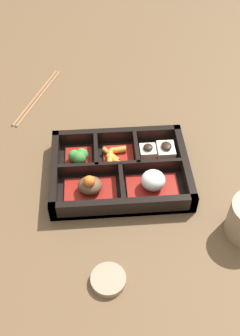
{
  "coord_description": "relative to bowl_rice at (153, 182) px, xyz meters",
  "views": [
    {
      "loc": [
        0.04,
        0.52,
        0.61
      ],
      "look_at": [
        0.0,
        0.0,
        0.03
      ],
      "focal_mm": 42.0,
      "sensor_mm": 36.0,
      "label": 1
    }
  ],
  "objects": [
    {
      "name": "ground_plane",
      "position": [
        0.06,
        -0.04,
        -0.03
      ],
      "size": [
        3.0,
        3.0,
        0.0
      ],
      "primitive_type": "plane",
      "color": "brown"
    },
    {
      "name": "bento_base",
      "position": [
        0.06,
        -0.04,
        -0.02
      ],
      "size": [
        0.27,
        0.2,
        0.01
      ],
      "color": "black",
      "rests_on": "ground_plane"
    },
    {
      "name": "bento_rim",
      "position": [
        0.06,
        -0.05,
        -0.01
      ],
      "size": [
        0.27,
        0.2,
        0.04
      ],
      "color": "black",
      "rests_on": "ground_plane"
    },
    {
      "name": "bowl_rice",
      "position": [
        0.0,
        0.0,
        0.0
      ],
      "size": [
        0.1,
        0.06,
        0.04
      ],
      "color": "maroon",
      "rests_on": "bento_base"
    },
    {
      "name": "bowl_stew",
      "position": [
        0.12,
        0.0,
        -0.0
      ],
      "size": [
        0.1,
        0.06,
        0.05
      ],
      "color": "maroon",
      "rests_on": "bento_base"
    },
    {
      "name": "bowl_tofu",
      "position": [
        -0.02,
        -0.09,
        -0.01
      ],
      "size": [
        0.07,
        0.07,
        0.03
      ],
      "color": "maroon",
      "rests_on": "bento_base"
    },
    {
      "name": "bowl_carrots",
      "position": [
        0.07,
        -0.08,
        -0.01
      ],
      "size": [
        0.06,
        0.07,
        0.02
      ],
      "color": "maroon",
      "rests_on": "bento_base"
    },
    {
      "name": "bowl_greens",
      "position": [
        0.14,
        -0.08,
        -0.0
      ],
      "size": [
        0.06,
        0.07,
        0.03
      ],
      "color": "maroon",
      "rests_on": "bento_base"
    },
    {
      "name": "chopsticks",
      "position": [
        0.25,
        -0.32,
        -0.02
      ],
      "size": [
        0.11,
        0.22,
        0.01
      ],
      "color": "brown",
      "rests_on": "ground_plane"
    },
    {
      "name": "sauce_dish",
      "position": [
        0.1,
        0.18,
        -0.02
      ],
      "size": [
        0.06,
        0.06,
        0.01
      ],
      "color": "gray",
      "rests_on": "ground_plane"
    }
  ]
}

